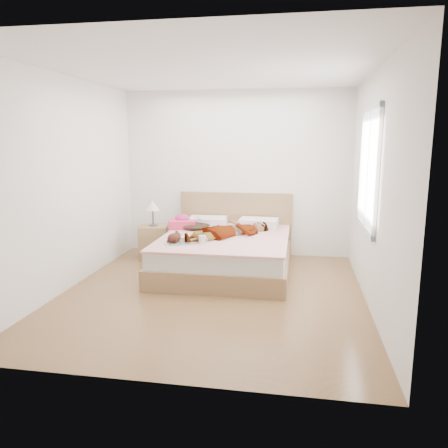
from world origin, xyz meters
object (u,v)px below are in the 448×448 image
(towel, at_px, (182,223))
(phone, at_px, (199,218))
(magazine, at_px, (183,243))
(plush_toy, at_px, (174,238))
(coffee_mug, at_px, (202,239))
(bed, at_px, (226,251))
(nightstand, at_px, (154,239))
(woman, at_px, (227,228))

(towel, bearing_deg, phone, -1.58)
(magazine, xyz_separation_m, plush_toy, (-0.11, -0.02, 0.06))
(phone, xyz_separation_m, towel, (-0.25, 0.01, -0.08))
(coffee_mug, bearing_deg, bed, 68.96)
(magazine, height_order, nightstand, nightstand)
(plush_toy, bearing_deg, nightstand, 121.92)
(towel, bearing_deg, coffee_mug, -60.95)
(coffee_mug, bearing_deg, phone, 105.96)
(bed, xyz_separation_m, coffee_mug, (-0.22, -0.57, 0.29))
(nightstand, bearing_deg, coffee_mug, -44.08)
(phone, relative_size, magazine, 0.16)
(woman, relative_size, magazine, 2.76)
(woman, height_order, magazine, woman)
(towel, distance_m, nightstand, 0.56)
(woman, bearing_deg, coffee_mug, -68.40)
(magazine, xyz_separation_m, coffee_mug, (0.25, 0.04, 0.04))
(woman, relative_size, coffee_mug, 10.65)
(coffee_mug, distance_m, plush_toy, 0.37)
(magazine, relative_size, plush_toy, 2.09)
(coffee_mug, bearing_deg, magazine, -170.70)
(magazine, height_order, plush_toy, plush_toy)
(woman, height_order, nightstand, nightstand)
(woman, relative_size, nightstand, 1.62)
(phone, distance_m, bed, 0.72)
(phone, xyz_separation_m, bed, (0.48, -0.36, -0.40))
(towel, relative_size, coffee_mug, 3.09)
(nightstand, bearing_deg, magazine, -53.42)
(magazine, bearing_deg, towel, 105.43)
(woman, bearing_deg, magazine, -84.86)
(bed, distance_m, coffee_mug, 0.67)
(bed, xyz_separation_m, nightstand, (-1.22, 0.39, 0.03))
(nightstand, bearing_deg, bed, -18.00)
(towel, bearing_deg, magazine, -74.57)
(phone, distance_m, towel, 0.27)
(woman, distance_m, phone, 0.64)
(coffee_mug, relative_size, plush_toy, 0.54)
(bed, height_order, towel, bed)
(bed, xyz_separation_m, plush_toy, (-0.58, -0.63, 0.31))
(phone, xyz_separation_m, magazine, (0.02, -0.97, -0.16))
(towel, distance_m, coffee_mug, 1.07)
(towel, relative_size, magazine, 0.80)
(towel, xyz_separation_m, nightstand, (-0.48, 0.03, -0.29))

